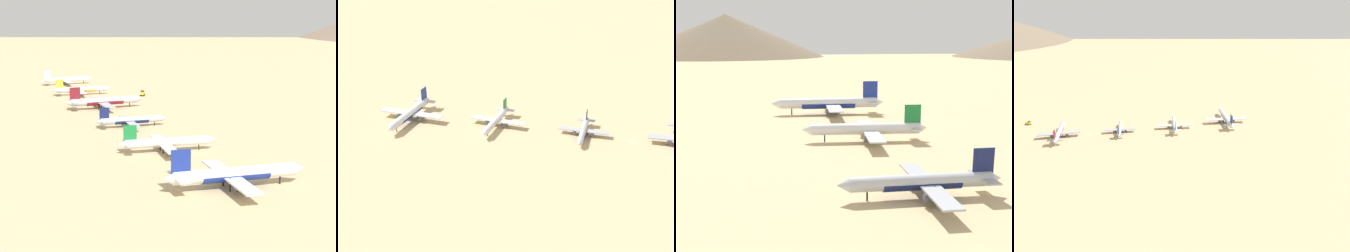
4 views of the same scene
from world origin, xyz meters
The scene contains 4 objects.
ground_plane centered at (0.00, 0.00, 0.00)m, with size 1800.00×1800.00×0.00m, color tan.
parked_jet_0 centered at (1.42, -135.30, 4.96)m, with size 51.71×42.09×14.90m.
parked_jet_1 centered at (-2.16, -80.65, 4.13)m, with size 42.51×34.66×12.26m.
parked_jet_2 centered at (-0.84, -27.83, 3.54)m, with size 36.88×29.97×10.63m.
Camera 2 is at (234.43, -20.12, 116.45)m, focal length 47.16 mm.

